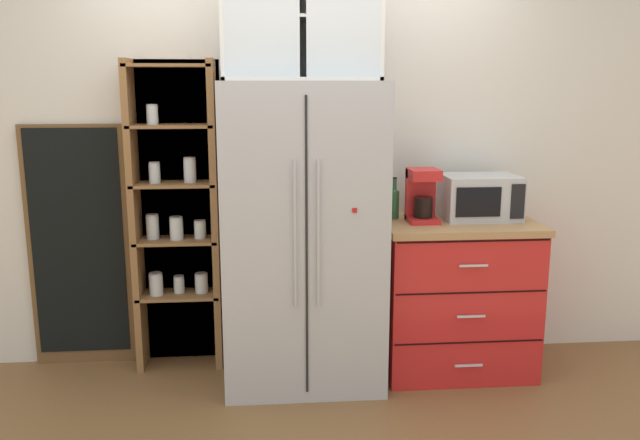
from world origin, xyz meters
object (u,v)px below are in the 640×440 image
at_px(mug_cream, 458,213).
at_px(bottle_green, 394,201).
at_px(coffee_maker, 422,195).
at_px(chalkboard_menu, 79,246).
at_px(mug_charcoal, 459,212).
at_px(refrigerator, 303,235).
at_px(microwave, 480,197).

distance_m(mug_cream, bottle_green, 0.38).
height_order(coffee_maker, mug_cream, coffee_maker).
xyz_separation_m(coffee_maker, chalkboard_menu, (-2.03, 0.27, -0.33)).
height_order(coffee_maker, mug_charcoal, coffee_maker).
bearing_deg(bottle_green, mug_cream, -10.59).
height_order(refrigerator, microwave, refrigerator).
bearing_deg(refrigerator, mug_cream, 4.49).
bearing_deg(chalkboard_menu, mug_cream, -6.29).
distance_m(coffee_maker, bottle_green, 0.18).
height_order(refrigerator, mug_cream, refrigerator).
distance_m(coffee_maker, chalkboard_menu, 2.08).
relative_size(refrigerator, bottle_green, 6.92).
height_order(coffee_maker, bottle_green, coffee_maker).
height_order(mug_cream, bottle_green, bottle_green).
bearing_deg(microwave, chalkboard_menu, 174.60).
height_order(refrigerator, chalkboard_menu, refrigerator).
bearing_deg(refrigerator, bottle_green, 14.28).
bearing_deg(refrigerator, microwave, 5.13).
xyz_separation_m(microwave, mug_charcoal, (-0.13, -0.04, -0.08)).
bearing_deg(bottle_green, coffee_maker, -31.50).
distance_m(microwave, coffee_maker, 0.36).
height_order(coffee_maker, chalkboard_menu, chalkboard_menu).
relative_size(mug_charcoal, bottle_green, 0.45).
xyz_separation_m(mug_charcoal, bottle_green, (-0.37, 0.09, 0.06)).
relative_size(mug_charcoal, mug_cream, 0.94).
bearing_deg(bottle_green, mug_charcoal, -13.94).
height_order(mug_charcoal, bottle_green, bottle_green).
distance_m(refrigerator, bottle_green, 0.60).
bearing_deg(mug_cream, bottle_green, 169.41).
relative_size(coffee_maker, mug_cream, 2.62).
height_order(microwave, mug_charcoal, microwave).
bearing_deg(mug_cream, mug_charcoal, -90.22).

